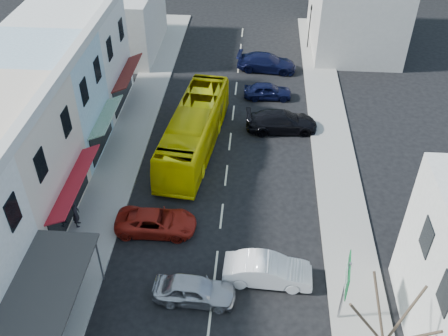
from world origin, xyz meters
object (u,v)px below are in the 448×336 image
Objects in this scene: car_white at (268,271)px; pedestrian_left at (76,215)px; direction_sign at (344,292)px; bus at (194,131)px; car_red at (156,221)px; car_silver at (194,290)px; traffic_signal at (309,27)px.

pedestrian_left is (-11.33, 3.21, 0.30)m from car_white.
car_white is 1.06× the size of direction_sign.
car_red is at bearing -91.86° from bus.
car_silver is at bearing -76.38° from bus.
car_red is 11.59m from direction_sign.
bus reaches higher than car_white.
direction_sign is at bearing 83.40° from traffic_signal.
pedestrian_left is at bearing 90.53° from car_red.
car_silver is 5.59m from car_red.
pedestrian_left is (-7.60, 4.72, 0.30)m from car_silver.
car_white is (5.32, -11.69, -0.85)m from bus.
pedestrian_left is at bearing -118.58° from bus.
car_white is 4.38m from direction_sign.
bus is 2.62× the size of traffic_signal.
bus is at bearing -45.88° from pedestrian_left.
car_red is at bearing 160.39° from direction_sign.
bus reaches higher than car_silver.
pedestrian_left is 15.86m from direction_sign.
car_white is at bearing -116.36° from pedestrian_left.
pedestrian_left is 0.38× the size of traffic_signal.
pedestrian_left is 30.19m from traffic_signal.
bus is 8.54m from car_red.
car_silver is 8.95m from pedestrian_left.
pedestrian_left is (-4.74, -0.08, 0.30)m from car_red.
traffic_signal is (10.36, 26.03, 1.51)m from car_red.
car_white is 11.78m from pedestrian_left.
car_red is (-1.27, -8.40, -0.85)m from bus.
direction_sign reaches higher than car_white.
car_silver is 0.96× the size of car_red.
car_red is at bearing 65.56° from car_white.
bus is 12.87m from car_white.
direction_sign is at bearing -50.62° from bus.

